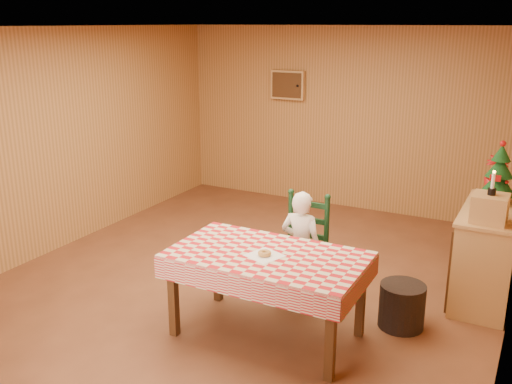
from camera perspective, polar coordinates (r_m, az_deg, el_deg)
ground at (r=6.09m, az=-0.88°, el=-9.09°), size 6.00×6.00×0.00m
cabin_walls at (r=6.01m, az=1.46°, el=8.84°), size 5.10×6.05×2.65m
dining_table at (r=4.86m, az=1.13°, el=-7.08°), size 1.66×0.96×0.77m
ladder_chair at (r=5.59m, az=4.74°, el=-5.90°), size 0.44×0.40×1.08m
seated_child at (r=5.52m, az=4.52°, el=-5.54°), size 0.41×0.27×1.12m
napkin at (r=4.78m, az=0.87°, el=-6.37°), size 0.33×0.33×0.00m
donut at (r=4.78m, az=0.87°, el=-6.14°), size 0.14×0.14×0.04m
shelf_unit at (r=6.04m, az=22.04°, el=-5.76°), size 0.54×1.24×0.93m
crate at (r=5.47m, az=22.33°, el=-1.52°), size 0.31×0.31×0.25m
christmas_tree at (r=6.05m, az=23.14°, el=1.61°), size 0.34×0.34×0.62m
flower_arrangement at (r=6.36m, az=22.87°, el=1.59°), size 0.25×0.25×0.40m
candle_set at (r=5.42m, az=22.55°, el=0.39°), size 0.07×0.07×0.22m
storage_bin at (r=5.36m, az=14.37°, el=-10.96°), size 0.54×0.54×0.41m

